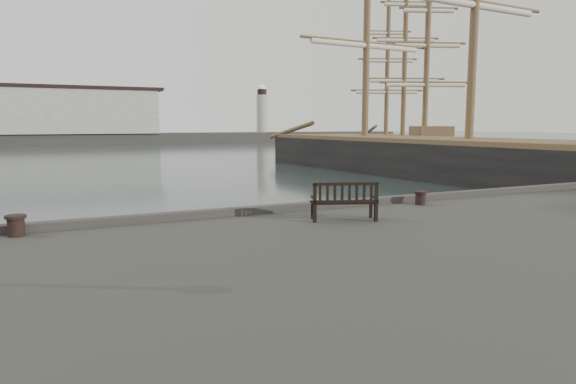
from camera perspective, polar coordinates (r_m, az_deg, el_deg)
name	(u,v)px	position (r m, az deg, el deg)	size (l,w,h in m)	color
ground	(272,271)	(13.37, -1.77, -8.75)	(400.00, 400.00, 0.00)	black
breakwater	(46,121)	(103.76, -25.33, 7.14)	(140.00, 9.50, 12.20)	#383530
bench	(344,208)	(11.82, 6.22, -1.82)	(1.59, 1.00, 0.87)	black
bollard_left	(16,226)	(11.44, -27.98, -3.32)	(0.40, 0.40, 0.42)	black
bollard_right	(420,198)	(14.50, 14.50, -0.64)	(0.35, 0.35, 0.37)	black
tall_ship_main	(467,168)	(37.37, 19.32, 2.56)	(10.97, 41.50, 30.78)	black
tall_ship_far	(402,152)	(56.78, 12.55, 4.33)	(14.43, 25.57, 21.74)	black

